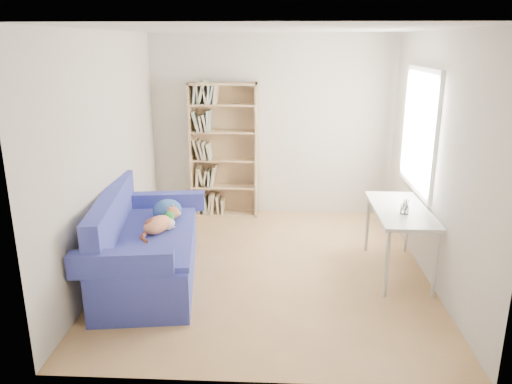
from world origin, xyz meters
The scene contains 6 objects.
ground centered at (0.00, 0.00, 0.00)m, with size 4.00×4.00×0.00m, color #AA7F4D.
room_shell centered at (0.10, 0.03, 1.64)m, with size 3.54×4.04×2.62m.
sofa centered at (-1.31, -0.32, 0.36)m, with size 1.18×2.08×0.97m.
bookshelf centered at (-0.69, 1.83, 0.89)m, with size 0.97×0.30×1.93m.
desk centered at (1.44, -0.02, 0.68)m, with size 0.58×1.26×0.75m.
pen_cup centered at (1.43, -0.20, 0.81)m, with size 0.09×0.09×0.17m.
Camera 1 is at (0.12, -5.20, 2.48)m, focal length 35.00 mm.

